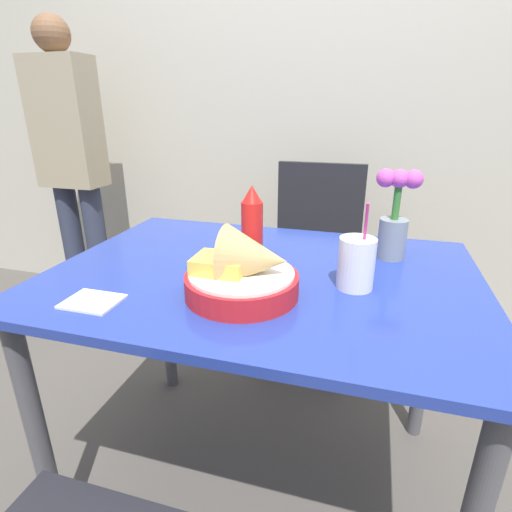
# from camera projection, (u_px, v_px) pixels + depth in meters

# --- Properties ---
(ground_plane) EXTENTS (12.00, 12.00, 0.00)m
(ground_plane) POSITION_uv_depth(u_px,v_px,m) (261.00, 475.00, 1.33)
(ground_plane) COLOR #4C4742
(wall_window) EXTENTS (7.00, 0.06, 2.60)m
(wall_window) POSITION_uv_depth(u_px,v_px,m) (328.00, 74.00, 1.97)
(wall_window) COLOR #B7B2A3
(wall_window) RESTS_ON ground_plane
(dining_table) EXTENTS (1.13, 0.81, 0.74)m
(dining_table) POSITION_uv_depth(u_px,v_px,m) (262.00, 305.00, 1.11)
(dining_table) COLOR #233893
(dining_table) RESTS_ON ground_plane
(chair_far_window) EXTENTS (0.40, 0.40, 0.91)m
(chair_far_window) POSITION_uv_depth(u_px,v_px,m) (315.00, 246.00, 1.85)
(chair_far_window) COLOR black
(chair_far_window) RESTS_ON ground_plane
(food_basket) EXTENTS (0.27, 0.27, 0.17)m
(food_basket) POSITION_uv_depth(u_px,v_px,m) (246.00, 273.00, 0.91)
(food_basket) COLOR red
(food_basket) RESTS_ON dining_table
(ketchup_bottle) EXTENTS (0.06, 0.06, 0.22)m
(ketchup_bottle) POSITION_uv_depth(u_px,v_px,m) (252.00, 225.00, 1.12)
(ketchup_bottle) COLOR red
(ketchup_bottle) RESTS_ON dining_table
(drink_cup) EXTENTS (0.09, 0.09, 0.22)m
(drink_cup) POSITION_uv_depth(u_px,v_px,m) (356.00, 265.00, 0.96)
(drink_cup) COLOR silver
(drink_cup) RESTS_ON dining_table
(flower_vase) EXTENTS (0.12, 0.08, 0.26)m
(flower_vase) POSITION_uv_depth(u_px,v_px,m) (395.00, 217.00, 1.12)
(flower_vase) COLOR gray
(flower_vase) RESTS_ON dining_table
(napkin) EXTENTS (0.12, 0.10, 0.01)m
(napkin) POSITION_uv_depth(u_px,v_px,m) (92.00, 301.00, 0.90)
(napkin) COLOR white
(napkin) RESTS_ON dining_table
(person_standing) EXTENTS (0.32, 0.18, 1.56)m
(person_standing) POSITION_uv_depth(u_px,v_px,m) (72.00, 159.00, 2.08)
(person_standing) COLOR #2D3347
(person_standing) RESTS_ON ground_plane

